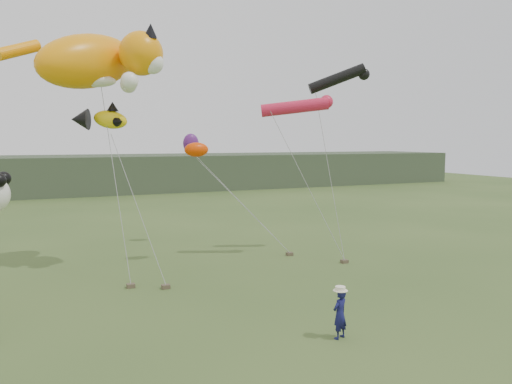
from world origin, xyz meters
TOP-DOWN VIEW (x-y plane):
  - ground at (0.00, 0.00)m, footprint 120.00×120.00m
  - headland at (-3.11, 44.69)m, footprint 90.00×13.00m
  - festival_attendant at (0.73, -1.76)m, footprint 0.62×0.52m
  - sandbag_anchors at (-0.98, 5.30)m, footprint 14.75×6.37m
  - cat_kite at (-4.39, 9.14)m, footprint 6.67×4.80m
  - fish_kite at (-4.51, 8.86)m, footprint 2.55×1.66m
  - tube_kites at (5.62, 7.72)m, footprint 5.66×1.98m
  - misc_kites at (0.26, 10.92)m, footprint 2.03×4.93m

SIDE VIEW (x-z plane):
  - ground at x=0.00m, z-range 0.00..0.00m
  - sandbag_anchors at x=-0.98m, z-range 0.00..0.16m
  - festival_attendant at x=0.73m, z-range 0.00..1.45m
  - headland at x=-3.11m, z-range -0.08..3.92m
  - misc_kites at x=0.26m, z-range 4.86..5.98m
  - fish_kite at x=-4.51m, z-range 5.99..7.25m
  - tube_kites at x=5.62m, z-range 6.59..9.30m
  - cat_kite at x=-4.39m, z-range 7.50..10.73m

